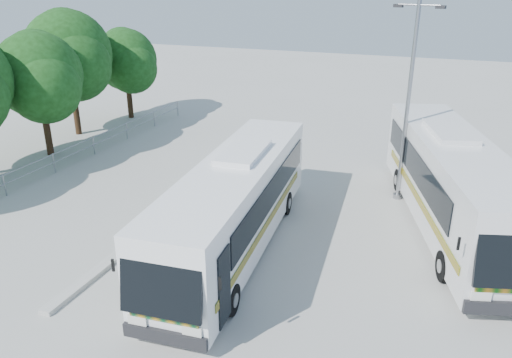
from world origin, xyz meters
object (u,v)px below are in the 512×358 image
at_px(coach_main, 235,203).
at_px(lamppost, 409,96).
at_px(tree_far_e, 127,60).
at_px(coach_adjacent, 452,181).
at_px(tree_far_d, 69,54).
at_px(tree_far_c, 39,76).

xyz_separation_m(coach_main, lamppost, (4.78, 6.48, 2.76)).
height_order(tree_far_e, coach_main, tree_far_e).
height_order(coach_adjacent, lamppost, lamppost).
relative_size(tree_far_d, coach_main, 0.64).
xyz_separation_m(coach_main, coach_adjacent, (6.80, 4.50, 0.11)).
distance_m(coach_adjacent, lamppost, 3.87).
xyz_separation_m(tree_far_c, lamppost, (18.10, 0.90, 0.23)).
height_order(tree_far_d, tree_far_e, tree_far_d).
distance_m(tree_far_d, lamppost, 19.50).
distance_m(tree_far_c, coach_main, 14.66).
relative_size(tree_far_c, coach_adjacent, 0.53).
xyz_separation_m(coach_adjacent, lamppost, (-2.02, 1.98, 2.64)).
height_order(coach_main, coach_adjacent, coach_adjacent).
xyz_separation_m(tree_far_d, coach_adjacent, (21.31, -4.78, -2.97)).
bearing_deg(coach_adjacent, coach_main, -163.95).
height_order(tree_far_d, coach_main, tree_far_d).
height_order(tree_far_d, lamppost, lamppost).
xyz_separation_m(tree_far_c, tree_far_d, (-1.19, 3.70, 0.56)).
relative_size(coach_adjacent, lamppost, 1.51).
bearing_deg(coach_main, tree_far_d, 142.31).
relative_size(tree_far_d, coach_adjacent, 0.60).
bearing_deg(tree_far_c, coach_main, -22.73).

